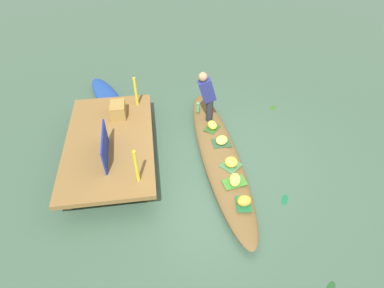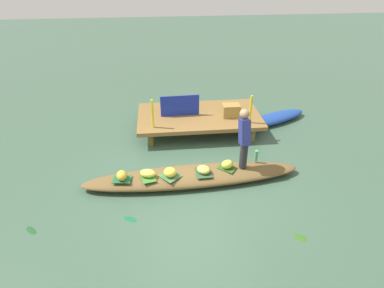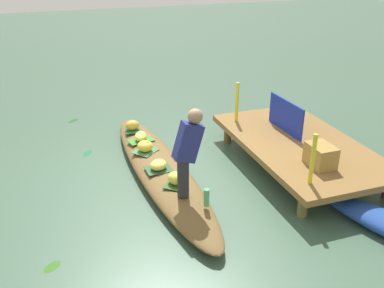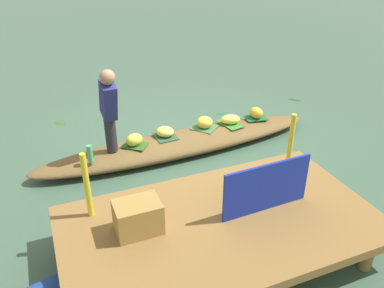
% 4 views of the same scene
% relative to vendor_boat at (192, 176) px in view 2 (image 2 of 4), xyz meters
% --- Properties ---
extents(canal_water, '(40.00, 40.00, 0.00)m').
position_rel_vendor_boat_xyz_m(canal_water, '(0.00, 0.00, -0.13)').
color(canal_water, '#3B5945').
rests_on(canal_water, ground).
extents(dock_platform, '(3.20, 1.80, 0.45)m').
position_rel_vendor_boat_xyz_m(dock_platform, '(0.42, 2.27, 0.26)').
color(dock_platform, brown).
rests_on(dock_platform, ground).
extents(vendor_boat, '(4.56, 0.96, 0.26)m').
position_rel_vendor_boat_xyz_m(vendor_boat, '(0.00, 0.00, 0.00)').
color(vendor_boat, brown).
rests_on(vendor_boat, ground).
extents(moored_boat, '(2.21, 1.34, 0.24)m').
position_rel_vendor_boat_xyz_m(moored_boat, '(2.54, 2.47, -0.01)').
color(moored_boat, navy).
rests_on(moored_boat, ground).
extents(leaf_mat_0, '(0.35, 0.48, 0.01)m').
position_rel_vendor_boat_xyz_m(leaf_mat_0, '(-0.91, -0.10, 0.13)').
color(leaf_mat_0, '#397C2B').
rests_on(leaf_mat_0, vendor_boat).
extents(banana_bunch_0, '(0.36, 0.29, 0.16)m').
position_rel_vendor_boat_xyz_m(banana_bunch_0, '(-0.91, -0.10, 0.21)').
color(banana_bunch_0, '#F4E751').
rests_on(banana_bunch_0, vendor_boat).
extents(leaf_mat_1, '(0.49, 0.49, 0.01)m').
position_rel_vendor_boat_xyz_m(leaf_mat_1, '(-0.46, -0.13, 0.13)').
color(leaf_mat_1, '#3E7242').
rests_on(leaf_mat_1, vendor_boat).
extents(banana_bunch_1, '(0.36, 0.36, 0.18)m').
position_rel_vendor_boat_xyz_m(banana_bunch_1, '(-0.46, -0.13, 0.23)').
color(banana_bunch_1, yellow).
rests_on(banana_bunch_1, vendor_boat).
extents(leaf_mat_2, '(0.33, 0.40, 0.01)m').
position_rel_vendor_boat_xyz_m(leaf_mat_2, '(0.22, -0.08, 0.13)').
color(leaf_mat_2, '#2A5032').
rests_on(leaf_mat_2, vendor_boat).
extents(banana_bunch_2, '(0.37, 0.37, 0.15)m').
position_rel_vendor_boat_xyz_m(banana_bunch_2, '(0.22, -0.08, 0.21)').
color(banana_bunch_2, '#EACF53').
rests_on(banana_bunch_2, vendor_boat).
extents(leaf_mat_3, '(0.39, 0.31, 0.01)m').
position_rel_vendor_boat_xyz_m(leaf_mat_3, '(-1.42, -0.14, 0.13)').
color(leaf_mat_3, '#1D6234').
rests_on(leaf_mat_3, vendor_boat).
extents(banana_bunch_3, '(0.23, 0.28, 0.19)m').
position_rel_vendor_boat_xyz_m(banana_bunch_3, '(-1.42, -0.14, 0.23)').
color(banana_bunch_3, gold).
rests_on(banana_bunch_3, vendor_boat).
extents(leaf_mat_4, '(0.44, 0.42, 0.01)m').
position_rel_vendor_boat_xyz_m(leaf_mat_4, '(0.73, 0.03, 0.13)').
color(leaf_mat_4, '#2A581F').
rests_on(leaf_mat_4, vendor_boat).
extents(banana_bunch_4, '(0.30, 0.27, 0.18)m').
position_rel_vendor_boat_xyz_m(banana_bunch_4, '(0.73, 0.03, 0.23)').
color(banana_bunch_4, '#DDD743').
rests_on(banana_bunch_4, vendor_boat).
extents(vendor_person, '(0.20, 0.42, 1.25)m').
position_rel_vendor_boat_xyz_m(vendor_person, '(1.06, 0.11, 0.83)').
color(vendor_person, '#28282D').
rests_on(vendor_person, vendor_boat).
extents(water_bottle, '(0.08, 0.08, 0.25)m').
position_rel_vendor_boat_xyz_m(water_bottle, '(1.40, 0.25, 0.25)').
color(water_bottle, '#50AC6A').
rests_on(water_bottle, vendor_boat).
extents(market_banner, '(1.00, 0.07, 0.55)m').
position_rel_vendor_boat_xyz_m(market_banner, '(-0.08, 2.27, 0.60)').
color(market_banner, '#172999').
rests_on(market_banner, dock_platform).
extents(railing_post_west, '(0.06, 0.06, 0.72)m').
position_rel_vendor_boat_xyz_m(railing_post_west, '(-0.78, 1.67, 0.68)').
color(railing_post_west, gold).
rests_on(railing_post_west, dock_platform).
extents(railing_post_east, '(0.06, 0.06, 0.72)m').
position_rel_vendor_boat_xyz_m(railing_post_east, '(1.62, 1.67, 0.68)').
color(railing_post_east, gold).
rests_on(railing_post_east, dock_platform).
extents(produce_crate, '(0.44, 0.32, 0.32)m').
position_rel_vendor_boat_xyz_m(produce_crate, '(1.23, 2.09, 0.49)').
color(produce_crate, olive).
rests_on(produce_crate, dock_platform).
extents(drifting_plant_0, '(0.26, 0.27, 0.01)m').
position_rel_vendor_boat_xyz_m(drifting_plant_0, '(1.65, -1.76, -0.13)').
color(drifting_plant_0, '#2F601A').
rests_on(drifting_plant_0, ground).
extents(drifting_plant_1, '(0.27, 0.28, 0.01)m').
position_rel_vendor_boat_xyz_m(drifting_plant_1, '(-2.93, -1.11, -0.13)').
color(drifting_plant_1, '#1D4922').
rests_on(drifting_plant_1, ground).
extents(drifting_plant_2, '(0.29, 0.24, 0.01)m').
position_rel_vendor_boat_xyz_m(drifting_plant_2, '(-1.24, -1.01, -0.13)').
color(drifting_plant_2, '#165F38').
rests_on(drifting_plant_2, ground).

